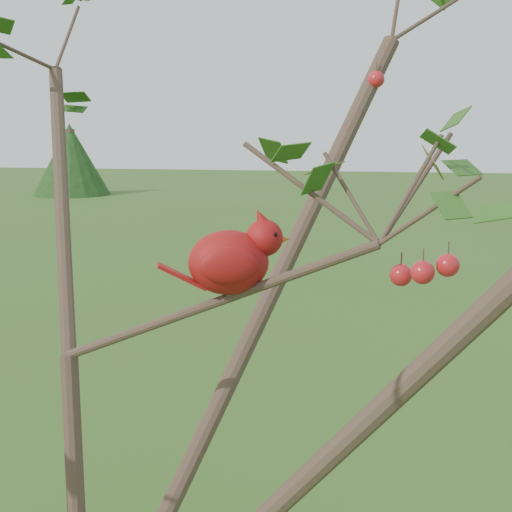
{
  "coord_description": "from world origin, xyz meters",
  "views": [
    {
      "loc": [
        0.58,
        -1.15,
        2.39
      ],
      "look_at": [
        0.33,
        0.09,
        2.16
      ],
      "focal_mm": 50.0,
      "sensor_mm": 36.0,
      "label": 1
    }
  ],
  "objects": [
    {
      "name": "crabapple_tree",
      "position": [
        0.03,
        -0.02,
        2.12
      ],
      "size": [
        2.35,
        2.05,
        2.95
      ],
      "color": "#3D2B21",
      "rests_on": "ground"
    },
    {
      "name": "cardinal",
      "position": [
        0.29,
        0.08,
        2.16
      ],
      "size": [
        0.24,
        0.16,
        0.17
      ],
      "rotation": [
        0.0,
        0.0,
        0.39
      ],
      "color": "#A1170D",
      "rests_on": "ground"
    },
    {
      "name": "distant_trees",
      "position": [
        0.12,
        23.46,
        1.62
      ],
      "size": [
        43.66,
        10.1,
        3.76
      ],
      "color": "#3D2B21",
      "rests_on": "ground"
    }
  ]
}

